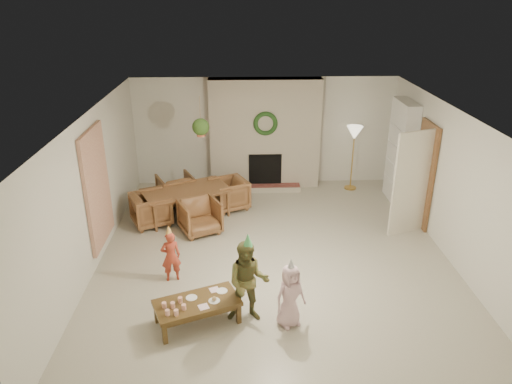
{
  "coord_description": "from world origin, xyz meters",
  "views": [
    {
      "loc": [
        -0.56,
        -7.25,
        4.33
      ],
      "look_at": [
        -0.3,
        0.4,
        1.05
      ],
      "focal_mm": 33.62,
      "sensor_mm": 36.0,
      "label": 1
    }
  ],
  "objects_px": {
    "child_plaid": "(248,282)",
    "child_pink": "(290,296)",
    "dining_chair_right": "(229,194)",
    "child_red": "(171,256)",
    "dining_chair_left": "(151,209)",
    "dining_chair_far": "(176,189)",
    "dining_chair_near": "(200,217)",
    "dining_table": "(187,204)",
    "coffee_table_top": "(197,303)"
  },
  "relations": [
    {
      "from": "child_plaid",
      "to": "child_pink",
      "type": "relative_size",
      "value": 1.3
    },
    {
      "from": "dining_chair_right",
      "to": "child_red",
      "type": "xyz_separation_m",
      "value": [
        -0.86,
        -2.68,
        0.1
      ]
    },
    {
      "from": "child_red",
      "to": "child_plaid",
      "type": "distance_m",
      "value": 1.59
    },
    {
      "from": "child_pink",
      "to": "dining_chair_left",
      "type": "bearing_deg",
      "value": 99.01
    },
    {
      "from": "dining_chair_left",
      "to": "child_red",
      "type": "distance_m",
      "value": 2.09
    },
    {
      "from": "dining_chair_far",
      "to": "dining_chair_right",
      "type": "bearing_deg",
      "value": 141.34
    },
    {
      "from": "dining_chair_far",
      "to": "child_plaid",
      "type": "bearing_deg",
      "value": 85.69
    },
    {
      "from": "dining_chair_near",
      "to": "child_red",
      "type": "height_order",
      "value": "child_red"
    },
    {
      "from": "dining_chair_far",
      "to": "child_pink",
      "type": "distance_m",
      "value": 4.61
    },
    {
      "from": "child_red",
      "to": "child_plaid",
      "type": "relative_size",
      "value": 0.7
    },
    {
      "from": "dining_chair_right",
      "to": "child_plaid",
      "type": "xyz_separation_m",
      "value": [
        0.34,
        -3.71,
        0.28
      ]
    },
    {
      "from": "dining_chair_right",
      "to": "child_red",
      "type": "height_order",
      "value": "child_red"
    },
    {
      "from": "child_plaid",
      "to": "dining_chair_far",
      "type": "bearing_deg",
      "value": 112.12
    },
    {
      "from": "dining_table",
      "to": "dining_chair_right",
      "type": "distance_m",
      "value": 0.92
    },
    {
      "from": "dining_chair_near",
      "to": "dining_chair_right",
      "type": "xyz_separation_m",
      "value": [
        0.53,
        1.06,
        0.0
      ]
    },
    {
      "from": "child_plaid",
      "to": "coffee_table_top",
      "type": "bearing_deg",
      "value": -173.49
    },
    {
      "from": "dining_chair_near",
      "to": "child_pink",
      "type": "height_order",
      "value": "child_pink"
    },
    {
      "from": "coffee_table_top",
      "to": "child_plaid",
      "type": "relative_size",
      "value": 0.94
    },
    {
      "from": "dining_table",
      "to": "child_pink",
      "type": "distance_m",
      "value": 3.87
    },
    {
      "from": "child_plaid",
      "to": "child_pink",
      "type": "bearing_deg",
      "value": -11.51
    },
    {
      "from": "dining_chair_right",
      "to": "child_pink",
      "type": "bearing_deg",
      "value": -11.47
    },
    {
      "from": "dining_chair_near",
      "to": "child_plaid",
      "type": "xyz_separation_m",
      "value": [
        0.87,
        -2.65,
        0.28
      ]
    },
    {
      "from": "dining_table",
      "to": "dining_chair_right",
      "type": "xyz_separation_m",
      "value": [
        0.84,
        0.39,
        0.03
      ]
    },
    {
      "from": "dining_chair_right",
      "to": "child_pink",
      "type": "xyz_separation_m",
      "value": [
        0.9,
        -3.84,
        0.14
      ]
    },
    {
      "from": "dining_chair_far",
      "to": "dining_chair_left",
      "type": "distance_m",
      "value": 1.04
    },
    {
      "from": "dining_chair_left",
      "to": "child_plaid",
      "type": "xyz_separation_m",
      "value": [
        1.85,
        -3.01,
        0.28
      ]
    },
    {
      "from": "dining_chair_left",
      "to": "dining_table",
      "type": "bearing_deg",
      "value": -90.0
    },
    {
      "from": "dining_chair_near",
      "to": "child_pink",
      "type": "relative_size",
      "value": 0.77
    },
    {
      "from": "dining_chair_far",
      "to": "child_red",
      "type": "distance_m",
      "value": 2.98
    },
    {
      "from": "child_plaid",
      "to": "child_pink",
      "type": "distance_m",
      "value": 0.6
    },
    {
      "from": "dining_table",
      "to": "dining_chair_left",
      "type": "distance_m",
      "value": 0.74
    },
    {
      "from": "child_red",
      "to": "dining_chair_left",
      "type": "bearing_deg",
      "value": -87.55
    },
    {
      "from": "dining_chair_near",
      "to": "child_plaid",
      "type": "relative_size",
      "value": 0.59
    },
    {
      "from": "child_pink",
      "to": "dining_chair_right",
      "type": "bearing_deg",
      "value": 74.75
    },
    {
      "from": "dining_table",
      "to": "child_pink",
      "type": "height_order",
      "value": "child_pink"
    },
    {
      "from": "dining_table",
      "to": "child_red",
      "type": "bearing_deg",
      "value": -115.34
    },
    {
      "from": "dining_chair_far",
      "to": "dining_chair_right",
      "type": "relative_size",
      "value": 1.0
    },
    {
      "from": "dining_table",
      "to": "child_plaid",
      "type": "bearing_deg",
      "value": -95.21
    },
    {
      "from": "coffee_table_top",
      "to": "child_plaid",
      "type": "height_order",
      "value": "child_plaid"
    },
    {
      "from": "dining_chair_far",
      "to": "child_pink",
      "type": "bearing_deg",
      "value": 91.72
    },
    {
      "from": "dining_chair_left",
      "to": "child_red",
      "type": "bearing_deg",
      "value": 173.33
    },
    {
      "from": "coffee_table_top",
      "to": "child_red",
      "type": "xyz_separation_m",
      "value": [
        -0.49,
        1.09,
        0.1
      ]
    },
    {
      "from": "dining_chair_left",
      "to": "dining_chair_right",
      "type": "distance_m",
      "value": 1.66
    },
    {
      "from": "dining_chair_near",
      "to": "dining_chair_right",
      "type": "height_order",
      "value": "same"
    },
    {
      "from": "dining_chair_near",
      "to": "dining_chair_far",
      "type": "distance_m",
      "value": 1.48
    },
    {
      "from": "dining_table",
      "to": "coffee_table_top",
      "type": "bearing_deg",
      "value": -106.85
    },
    {
      "from": "dining_chair_left",
      "to": "child_red",
      "type": "relative_size",
      "value": 0.84
    },
    {
      "from": "dining_table",
      "to": "child_red",
      "type": "xyz_separation_m",
      "value": [
        -0.02,
        -2.29,
        0.13
      ]
    },
    {
      "from": "child_pink",
      "to": "coffee_table_top",
      "type": "bearing_deg",
      "value": 148.22
    },
    {
      "from": "dining_chair_left",
      "to": "coffee_table_top",
      "type": "height_order",
      "value": "dining_chair_left"
    }
  ]
}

